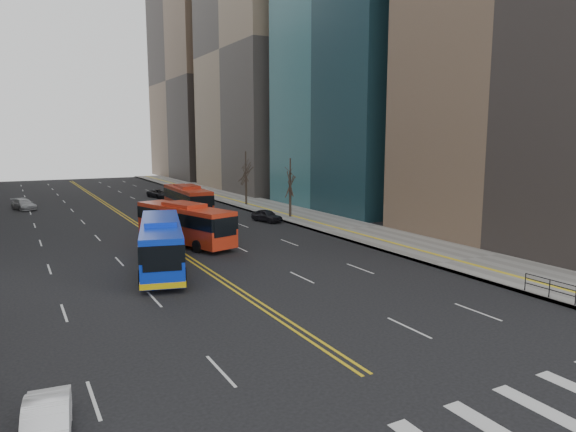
% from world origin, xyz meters
% --- Properties ---
extents(sidewalk_right, '(7.00, 130.00, 0.15)m').
position_xyz_m(sidewalk_right, '(17.50, 45.00, 0.07)').
color(sidewalk_right, gray).
rests_on(sidewalk_right, ground).
extents(centerline, '(0.55, 100.00, 0.01)m').
position_xyz_m(centerline, '(0.00, 55.00, 0.01)').
color(centerline, gold).
rests_on(centerline, ground).
extents(office_towers, '(83.00, 134.00, 58.00)m').
position_xyz_m(office_towers, '(0.12, 68.51, 23.92)').
color(office_towers, '#9A999C').
rests_on(office_towers, ground).
extents(pedestrian_railing, '(0.06, 6.06, 1.02)m').
position_xyz_m(pedestrian_railing, '(14.30, 6.00, 0.82)').
color(pedestrian_railing, black).
rests_on(pedestrian_railing, sidewalk_right).
extents(street_trees, '(35.20, 47.20, 7.60)m').
position_xyz_m(street_trees, '(-7.18, 34.55, 4.87)').
color(street_trees, '#2F251D').
rests_on(street_trees, ground).
extents(blue_bus, '(5.51, 12.38, 3.53)m').
position_xyz_m(blue_bus, '(-2.57, 24.32, 1.85)').
color(blue_bus, '#0D31C6').
rests_on(blue_bus, ground).
extents(red_bus_near, '(5.53, 11.25, 3.49)m').
position_xyz_m(red_bus_near, '(1.36, 31.72, 1.94)').
color(red_bus_near, '#B72A13').
rests_on(red_bus_near, ground).
extents(red_bus_far, '(3.15, 11.38, 3.58)m').
position_xyz_m(red_bus_far, '(6.23, 46.30, 1.99)').
color(red_bus_far, '#B72A13').
rests_on(red_bus_far, ground).
extents(car_white, '(1.71, 3.81, 1.21)m').
position_xyz_m(car_white, '(-10.84, 6.00, 0.61)').
color(car_white, silver).
rests_on(car_white, ground).
extents(car_dark_mid, '(2.46, 4.11, 1.31)m').
position_xyz_m(car_dark_mid, '(12.50, 38.78, 0.66)').
color(car_dark_mid, black).
rests_on(car_dark_mid, ground).
extents(car_silver, '(3.17, 4.94, 1.33)m').
position_xyz_m(car_silver, '(-9.87, 61.46, 0.67)').
color(car_silver, '#9C9DA2').
rests_on(car_silver, ground).
extents(car_dark_far, '(2.98, 4.67, 1.20)m').
position_xyz_m(car_dark_far, '(8.25, 66.70, 0.60)').
color(car_dark_far, black).
rests_on(car_dark_far, ground).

